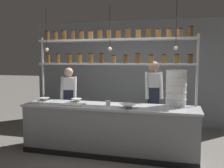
{
  "coord_description": "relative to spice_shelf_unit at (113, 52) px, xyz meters",
  "views": [
    {
      "loc": [
        1.25,
        -4.43,
        1.77
      ],
      "look_at": [
        0.0,
        0.2,
        1.3
      ],
      "focal_mm": 40.0,
      "sensor_mm": 36.0,
      "label": 1
    }
  ],
  "objects": [
    {
      "name": "container_stack",
      "position": [
        1.21,
        -0.07,
        -0.66
      ],
      "size": [
        0.39,
        0.39,
        0.67
      ],
      "color": "white",
      "rests_on": "prep_counter"
    },
    {
      "name": "serving_cup_front",
      "position": [
        -0.01,
        -0.35,
        -0.95
      ],
      "size": [
        0.09,
        0.09,
        0.09
      ],
      "color": "silver",
      "rests_on": "prep_counter"
    },
    {
      "name": "chef_left",
      "position": [
        -1.14,
        0.38,
        -1.01
      ],
      "size": [
        0.41,
        0.34,
        1.59
      ],
      "rotation": [
        0.0,
        0.0,
        0.3
      ],
      "color": "black",
      "rests_on": "ground_plane"
    },
    {
      "name": "chef_center",
      "position": [
        0.75,
        0.41,
        -0.9
      ],
      "size": [
        0.41,
        0.34,
        1.74
      ],
      "rotation": [
        0.0,
        0.0,
        0.22
      ],
      "color": "black",
      "rests_on": "ground_plane"
    },
    {
      "name": "ground_plane",
      "position": [
        0.0,
        -0.33,
        -1.92
      ],
      "size": [
        40.0,
        40.0,
        0.0
      ],
      "primitive_type": "plane",
      "color": "slate"
    },
    {
      "name": "prep_bowl_center_front",
      "position": [
        -0.75,
        -0.1,
        -0.97
      ],
      "size": [
        0.23,
        0.23,
        0.06
      ],
      "color": "silver",
      "rests_on": "prep_counter"
    },
    {
      "name": "spice_shelf_unit",
      "position": [
        0.0,
        0.0,
        0.0
      ],
      "size": [
        3.18,
        0.28,
        2.37
      ],
      "color": "#B7BABF",
      "rests_on": "ground_plane"
    },
    {
      "name": "prep_bowl_near_left",
      "position": [
        -1.45,
        -0.14,
        -0.97
      ],
      "size": [
        0.22,
        0.22,
        0.06
      ],
      "color": "silver",
      "rests_on": "prep_counter"
    },
    {
      "name": "prep_bowl_center_back",
      "position": [
        0.4,
        -0.52,
        -0.96
      ],
      "size": [
        0.29,
        0.29,
        0.08
      ],
      "color": "silver",
      "rests_on": "prep_counter"
    },
    {
      "name": "cutting_board",
      "position": [
        -0.64,
        -0.49,
        -0.98
      ],
      "size": [
        0.4,
        0.26,
        0.02
      ],
      "color": "silver",
      "rests_on": "prep_counter"
    },
    {
      "name": "pendant_light_row",
      "position": [
        -0.02,
        -0.33,
        0.1
      ],
      "size": [
        2.52,
        0.07,
        0.83
      ],
      "color": "black"
    },
    {
      "name": "prep_counter",
      "position": [
        0.0,
        -0.33,
        -1.46
      ],
      "size": [
        3.29,
        0.76,
        0.92
      ],
      "color": "gray",
      "rests_on": "ground_plane"
    },
    {
      "name": "back_wall",
      "position": [
        0.0,
        2.01,
        -0.51
      ],
      "size": [
        5.69,
        0.12,
        2.81
      ],
      "primitive_type": "cube",
      "color": "gray",
      "rests_on": "ground_plane"
    }
  ]
}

